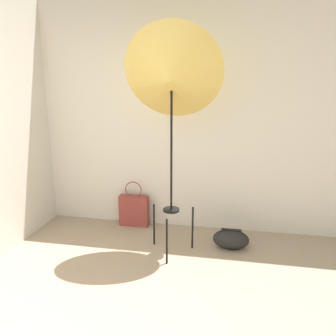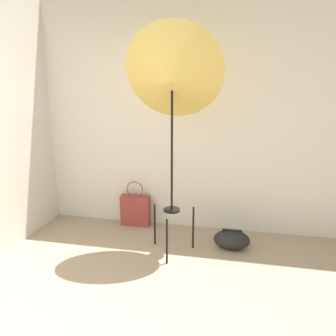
{
  "view_description": "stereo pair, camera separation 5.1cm",
  "coord_description": "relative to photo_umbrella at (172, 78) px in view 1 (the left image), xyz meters",
  "views": [
    {
      "loc": [
        0.84,
        -1.15,
        1.7
      ],
      "look_at": [
        0.32,
        1.61,
        0.96
      ],
      "focal_mm": 35.0,
      "sensor_mm": 36.0,
      "label": 1
    },
    {
      "loc": [
        0.88,
        -1.15,
        1.7
      ],
      "look_at": [
        0.32,
        1.61,
        0.96
      ],
      "focal_mm": 35.0,
      "sensor_mm": 36.0,
      "label": 2
    }
  ],
  "objects": [
    {
      "name": "photo_umbrella",
      "position": [
        0.0,
        0.0,
        0.0
      ],
      "size": [
        0.94,
        0.59,
        2.23
      ],
      "color": "black",
      "rests_on": "ground_plane"
    },
    {
      "name": "wall_back",
      "position": [
        -0.31,
        0.68,
        -0.44
      ],
      "size": [
        8.0,
        0.05,
        2.6
      ],
      "color": "beige",
      "rests_on": "ground_plane"
    },
    {
      "name": "tote_bag",
      "position": [
        -0.56,
        0.56,
        -1.55
      ],
      "size": [
        0.35,
        0.12,
        0.56
      ],
      "color": "brown",
      "rests_on": "ground_plane"
    },
    {
      "name": "duffel_bag",
      "position": [
        0.61,
        0.18,
        -1.64
      ],
      "size": [
        0.38,
        0.21,
        0.22
      ],
      "color": "black",
      "rests_on": "ground_plane"
    }
  ]
}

